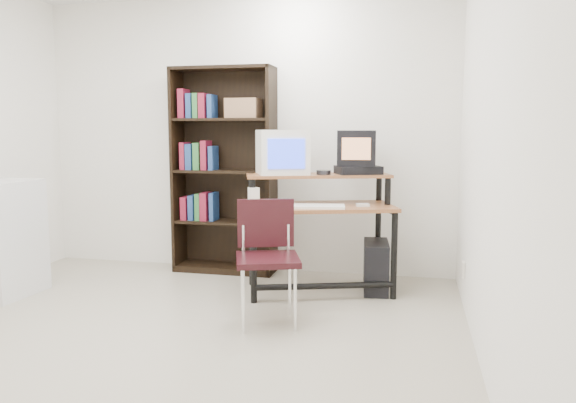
% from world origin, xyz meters
% --- Properties ---
extents(floor, '(4.00, 4.00, 0.01)m').
position_xyz_m(floor, '(0.00, 0.00, -0.01)').
color(floor, '#B9AF99').
rests_on(floor, ground).
extents(back_wall, '(4.00, 0.01, 2.60)m').
position_xyz_m(back_wall, '(0.00, 2.00, 1.30)').
color(back_wall, white).
rests_on(back_wall, floor).
extents(right_wall, '(0.01, 4.00, 2.60)m').
position_xyz_m(right_wall, '(2.00, 0.00, 1.30)').
color(right_wall, white).
rests_on(right_wall, floor).
extents(computer_desk, '(1.33, 0.94, 0.98)m').
position_xyz_m(computer_desk, '(0.84, 1.36, 0.69)').
color(computer_desk, '#935830').
rests_on(computer_desk, floor).
extents(crt_monitor, '(0.53, 0.53, 0.38)m').
position_xyz_m(crt_monitor, '(0.51, 1.41, 1.16)').
color(crt_monitor, white).
rests_on(crt_monitor, computer_desk).
extents(vcr, '(0.43, 0.38, 0.08)m').
position_xyz_m(vcr, '(1.14, 1.55, 1.01)').
color(vcr, black).
rests_on(vcr, computer_desk).
extents(crt_tv, '(0.34, 0.34, 0.30)m').
position_xyz_m(crt_tv, '(1.12, 1.57, 1.20)').
color(crt_tv, black).
rests_on(crt_tv, vcr).
extents(cd_spindle, '(0.15, 0.15, 0.05)m').
position_xyz_m(cd_spindle, '(0.87, 1.42, 0.99)').
color(cd_spindle, '#26262B').
rests_on(cd_spindle, computer_desk).
extents(keyboard, '(0.50, 0.28, 0.03)m').
position_xyz_m(keyboard, '(0.84, 1.19, 0.74)').
color(keyboard, white).
rests_on(keyboard, computer_desk).
extents(mousepad, '(0.23, 0.20, 0.01)m').
position_xyz_m(mousepad, '(1.19, 1.33, 0.72)').
color(mousepad, black).
rests_on(mousepad, computer_desk).
extents(mouse, '(0.11, 0.09, 0.03)m').
position_xyz_m(mouse, '(1.20, 1.34, 0.74)').
color(mouse, white).
rests_on(mouse, mousepad).
extents(desk_speaker, '(0.11, 0.11, 0.17)m').
position_xyz_m(desk_speaker, '(0.34, 1.14, 0.80)').
color(desk_speaker, white).
rests_on(desk_speaker, computer_desk).
extents(pc_tower, '(0.24, 0.47, 0.42)m').
position_xyz_m(pc_tower, '(1.31, 1.46, 0.21)').
color(pc_tower, black).
rests_on(pc_tower, floor).
extents(school_chair, '(0.54, 0.54, 0.86)m').
position_xyz_m(school_chair, '(0.60, 0.56, 0.53)').
color(school_chair, black).
rests_on(school_chair, floor).
extents(bookshelf, '(0.97, 0.33, 1.93)m').
position_xyz_m(bookshelf, '(-0.15, 1.86, 0.98)').
color(bookshelf, black).
rests_on(bookshelf, floor).
extents(wall_outlet, '(0.02, 0.08, 0.12)m').
position_xyz_m(wall_outlet, '(1.99, 1.15, 0.30)').
color(wall_outlet, beige).
rests_on(wall_outlet, right_wall).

